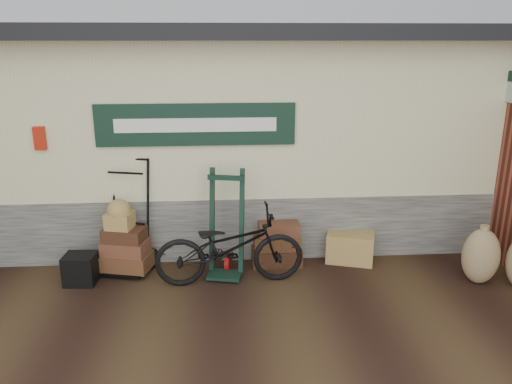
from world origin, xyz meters
TOP-DOWN VIEW (x-y plane):
  - ground at (0.00, 0.00)m, footprint 80.00×80.00m
  - station_building at (-0.01, 2.74)m, footprint 14.40×4.10m
  - porter_trolley at (-1.23, 0.84)m, footprint 0.89×0.75m
  - green_barrow at (0.07, 0.56)m, footprint 0.60×0.54m
  - suitcase_stack at (0.76, 0.85)m, footprint 0.69×0.43m
  - wicker_hamper at (1.81, 0.85)m, footprint 0.74×0.59m
  - black_trunk at (-1.81, 0.43)m, footprint 0.41×0.36m
  - bicycle at (0.10, 0.31)m, footprint 0.77×1.93m
  - burlap_sack_left at (3.30, 0.07)m, footprint 0.56×0.51m

SIDE VIEW (x-z plane):
  - ground at x=0.00m, z-range 0.00..0.00m
  - black_trunk at x=-1.81m, z-range 0.00..0.39m
  - wicker_hamper at x=1.81m, z-range 0.00..0.42m
  - suitcase_stack at x=0.76m, z-range 0.00..0.61m
  - burlap_sack_left at x=3.30m, z-range 0.00..0.74m
  - bicycle at x=0.10m, z-range 0.00..1.10m
  - green_barrow at x=0.07m, z-range 0.00..1.43m
  - porter_trolley at x=-1.23m, z-range 0.00..1.54m
  - station_building at x=-0.01m, z-range 0.01..3.21m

